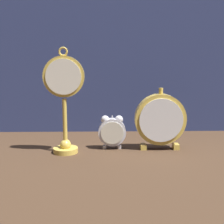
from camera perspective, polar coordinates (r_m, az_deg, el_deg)
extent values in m
plane|color=#422D1E|center=(1.02, 0.11, -7.67)|extent=(4.00, 4.00, 0.00)
cube|color=navy|center=(1.30, -0.26, 11.32)|extent=(1.75, 0.01, 0.69)
cylinder|color=gold|center=(1.05, -8.48, -6.90)|extent=(0.08, 0.08, 0.02)
sphere|color=gold|center=(1.05, -8.50, -5.95)|extent=(0.04, 0.04, 0.04)
cylinder|color=gold|center=(1.03, -8.60, -2.10)|extent=(0.01, 0.01, 0.16)
cylinder|color=gold|center=(1.01, -8.82, 6.42)|extent=(0.13, 0.02, 0.13)
cylinder|color=silver|center=(1.00, -8.89, 6.39)|extent=(0.11, 0.00, 0.11)
torus|color=gold|center=(1.01, -8.94, 10.85)|extent=(0.03, 0.01, 0.03)
cube|color=silver|center=(1.08, -1.38, -6.41)|extent=(0.01, 0.01, 0.01)
cube|color=silver|center=(1.08, 1.38, -6.39)|extent=(0.01, 0.01, 0.01)
cylinder|color=silver|center=(1.07, 0.00, -3.67)|extent=(0.09, 0.03, 0.09)
cylinder|color=beige|center=(1.05, 0.02, -3.87)|extent=(0.08, 0.00, 0.08)
sphere|color=silver|center=(1.06, -1.27, -1.39)|extent=(0.03, 0.03, 0.03)
sphere|color=silver|center=(1.06, 1.27, -1.38)|extent=(0.03, 0.03, 0.03)
cylinder|color=silver|center=(1.06, 0.00, -1.09)|extent=(0.00, 0.00, 0.02)
cube|color=gold|center=(1.08, 5.72, -6.32)|extent=(0.02, 0.03, 0.02)
cube|color=gold|center=(1.10, 11.57, -6.18)|extent=(0.02, 0.03, 0.02)
cylinder|color=gold|center=(1.07, 8.80, -1.32)|extent=(0.17, 0.04, 0.17)
cylinder|color=silver|center=(1.05, 9.00, -1.54)|extent=(0.15, 0.00, 0.15)
cylinder|color=gold|center=(1.05, 8.93, 3.84)|extent=(0.01, 0.01, 0.02)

